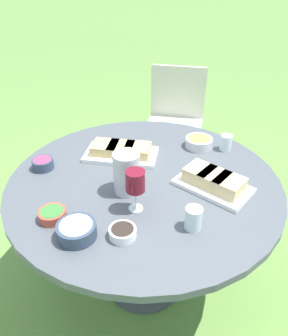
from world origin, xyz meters
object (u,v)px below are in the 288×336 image
Objects in this scene: dining_table at (144,195)px; wine_glass at (135,182)px; water_pitcher at (127,173)px; handbag at (91,155)px; chair_near_left at (175,115)px.

wine_glass is (-0.21, 0.07, 0.23)m from dining_table.
dining_table is at bearing -48.89° from water_pitcher.
dining_table is 6.68× the size of water_pitcher.
dining_table is 0.23m from water_pitcher.
dining_table is at bearing -169.25° from handbag.
chair_near_left is at bearing -21.77° from wine_glass.
water_pitcher is 0.14m from wine_glass.
chair_near_left reaches higher than handbag.
wine_glass is 0.51× the size of handbag.
dining_table is 0.32m from wine_glass.
water_pitcher is at bearing 155.41° from chair_near_left.
handbag is (1.50, 0.17, -0.74)m from wine_glass.
handbag is (0.16, 0.70, -0.40)m from chair_near_left.
dining_table is 6.83× the size of wine_glass.
wine_glass is (-0.13, -0.02, 0.04)m from water_pitcher.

